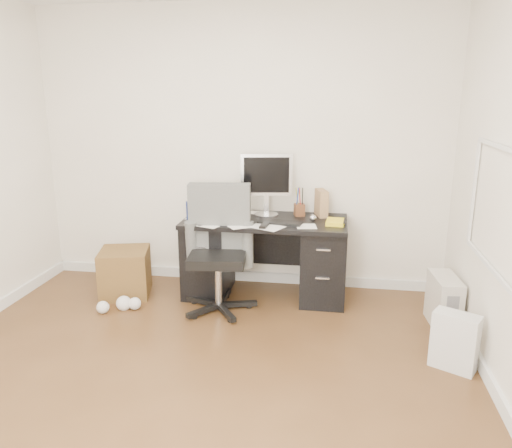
{
  "coord_description": "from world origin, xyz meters",
  "views": [
    {
      "loc": [
        0.92,
        -2.77,
        1.9
      ],
      "look_at": [
        0.29,
        1.2,
        0.82
      ],
      "focal_mm": 35.0,
      "sensor_mm": 36.0,
      "label": 1
    }
  ],
  "objects_px": {
    "desk": "(265,255)",
    "wicker_basket": "(125,272)",
    "pc_tower": "(444,301)",
    "keyboard": "(280,222)",
    "office_chair": "(218,250)",
    "lcd_monitor": "(266,185)"
  },
  "relations": [
    {
      "from": "desk",
      "to": "wicker_basket",
      "type": "relative_size",
      "value": 3.39
    },
    {
      "from": "pc_tower",
      "to": "wicker_basket",
      "type": "bearing_deg",
      "value": 170.31
    },
    {
      "from": "keyboard",
      "to": "pc_tower",
      "type": "distance_m",
      "value": 1.53
    },
    {
      "from": "keyboard",
      "to": "wicker_basket",
      "type": "relative_size",
      "value": 0.88
    },
    {
      "from": "office_chair",
      "to": "wicker_basket",
      "type": "xyz_separation_m",
      "value": [
        -0.96,
        0.2,
        -0.33
      ]
    },
    {
      "from": "lcd_monitor",
      "to": "wicker_basket",
      "type": "xyz_separation_m",
      "value": [
        -1.32,
        -0.32,
        -0.83
      ]
    },
    {
      "from": "pc_tower",
      "to": "wicker_basket",
      "type": "height_order",
      "value": "wicker_basket"
    },
    {
      "from": "desk",
      "to": "lcd_monitor",
      "type": "xyz_separation_m",
      "value": [
        -0.01,
        0.12,
        0.65
      ]
    },
    {
      "from": "pc_tower",
      "to": "lcd_monitor",
      "type": "bearing_deg",
      "value": 155.79
    },
    {
      "from": "office_chair",
      "to": "wicker_basket",
      "type": "height_order",
      "value": "office_chair"
    },
    {
      "from": "keyboard",
      "to": "office_chair",
      "type": "relative_size",
      "value": 0.35
    },
    {
      "from": "desk",
      "to": "lcd_monitor",
      "type": "height_order",
      "value": "lcd_monitor"
    },
    {
      "from": "lcd_monitor",
      "to": "office_chair",
      "type": "distance_m",
      "value": 0.8
    },
    {
      "from": "lcd_monitor",
      "to": "keyboard",
      "type": "height_order",
      "value": "lcd_monitor"
    },
    {
      "from": "desk",
      "to": "lcd_monitor",
      "type": "relative_size",
      "value": 2.49
    },
    {
      "from": "desk",
      "to": "office_chair",
      "type": "relative_size",
      "value": 1.35
    },
    {
      "from": "desk",
      "to": "wicker_basket",
      "type": "xyz_separation_m",
      "value": [
        -1.33,
        -0.19,
        -0.18
      ]
    },
    {
      "from": "wicker_basket",
      "to": "pc_tower",
      "type": "bearing_deg",
      "value": -4.27
    },
    {
      "from": "lcd_monitor",
      "to": "pc_tower",
      "type": "distance_m",
      "value": 1.85
    },
    {
      "from": "office_chair",
      "to": "pc_tower",
      "type": "distance_m",
      "value": 1.95
    },
    {
      "from": "wicker_basket",
      "to": "office_chair",
      "type": "bearing_deg",
      "value": -11.84
    },
    {
      "from": "desk",
      "to": "keyboard",
      "type": "bearing_deg",
      "value": -41.07
    }
  ]
}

